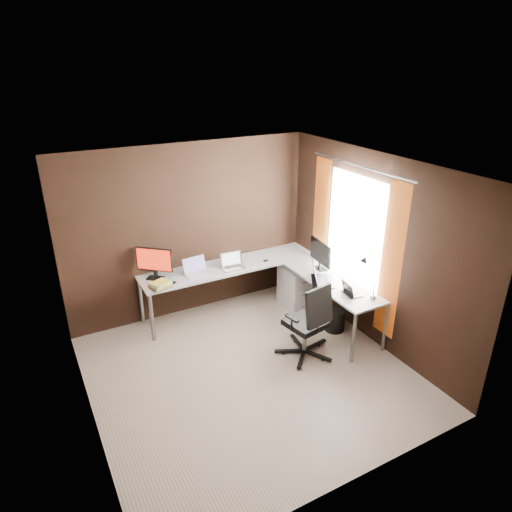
{
  "coord_description": "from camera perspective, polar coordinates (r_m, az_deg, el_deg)",
  "views": [
    {
      "loc": [
        -2.07,
        -4.0,
        3.54
      ],
      "look_at": [
        0.61,
        0.95,
        1.06
      ],
      "focal_mm": 32.0,
      "sensor_mm": 36.0,
      "label": 1
    }
  ],
  "objects": [
    {
      "name": "laptop_silver",
      "position": [
        6.59,
        -2.97,
        -1.04
      ],
      "size": [
        0.33,
        0.25,
        0.21
      ],
      "rotation": [
        0.0,
        0.0,
        -0.07
      ],
      "color": "silver",
      "rests_on": "desk"
    },
    {
      "name": "monitor_left",
      "position": [
        6.32,
        -12.6,
        -0.68
      ],
      "size": [
        0.4,
        0.36,
        0.45
      ],
      "rotation": [
        0.0,
        0.0,
        -0.72
      ],
      "color": "black",
      "rests_on": "desk"
    },
    {
      "name": "laptop_white",
      "position": [
        6.45,
        -7.47,
        -1.78
      ],
      "size": [
        0.36,
        0.27,
        0.23
      ],
      "rotation": [
        0.0,
        0.0,
        0.1
      ],
      "color": "white",
      "rests_on": "desk"
    },
    {
      "name": "laptop_black_small",
      "position": [
        5.98,
        11.7,
        -4.36
      ],
      "size": [
        0.22,
        0.28,
        0.18
      ],
      "rotation": [
        0.0,
        0.0,
        1.43
      ],
      "color": "black",
      "rests_on": "desk"
    },
    {
      "name": "room",
      "position": [
        5.24,
        2.05,
        -1.82
      ],
      "size": [
        3.6,
        3.6,
        2.5
      ],
      "color": "#C6B19A",
      "rests_on": "ground"
    },
    {
      "name": "desk",
      "position": [
        6.48,
        1.46,
        -2.42
      ],
      "size": [
        2.65,
        2.25,
        0.73
      ],
      "color": "white",
      "rests_on": "ground"
    },
    {
      "name": "laptop_black_big",
      "position": [
        6.23,
        7.95,
        -2.69
      ],
      "size": [
        0.47,
        0.51,
        0.28
      ],
      "rotation": [
        0.0,
        0.0,
        1.02
      ],
      "color": "black",
      "rests_on": "desk"
    },
    {
      "name": "wastebasket",
      "position": [
        6.52,
        9.83,
        -7.87
      ],
      "size": [
        0.36,
        0.36,
        0.32
      ],
      "primitive_type": "cylinder",
      "rotation": [
        0.0,
        0.0,
        0.43
      ],
      "color": "black",
      "rests_on": "ground"
    },
    {
      "name": "mouse_left",
      "position": [
        6.22,
        -10.31,
        -3.29
      ],
      "size": [
        0.11,
        0.09,
        0.04
      ],
      "primitive_type": "ellipsoid",
      "rotation": [
        0.0,
        0.0,
        -0.42
      ],
      "color": "black",
      "rests_on": "desk"
    },
    {
      "name": "desk_lamp",
      "position": [
        5.8,
        13.84,
        -2.1
      ],
      "size": [
        0.18,
        0.21,
        0.55
      ],
      "rotation": [
        0.0,
        0.0,
        -0.04
      ],
      "color": "slate",
      "rests_on": "desk"
    },
    {
      "name": "book_stack",
      "position": [
        6.15,
        -11.85,
        -3.56
      ],
      "size": [
        0.3,
        0.27,
        0.08
      ],
      "rotation": [
        0.0,
        0.0,
        0.33
      ],
      "color": "#977951",
      "rests_on": "desk"
    },
    {
      "name": "drawer_pedestal",
      "position": [
        7.02,
        5.14,
        -3.83
      ],
      "size": [
        0.42,
        0.5,
        0.6
      ],
      "primitive_type": "cube",
      "color": "white",
      "rests_on": "ground"
    },
    {
      "name": "office_chair",
      "position": [
        5.89,
        6.41,
        -9.74
      ],
      "size": [
        0.58,
        0.59,
        1.03
      ],
      "rotation": [
        0.0,
        0.0,
        0.17
      ],
      "color": "black",
      "rests_on": "ground"
    },
    {
      "name": "mouse_corner",
      "position": [
        6.77,
        1.23,
        -0.58
      ],
      "size": [
        0.1,
        0.07,
        0.03
      ],
      "primitive_type": "ellipsoid",
      "rotation": [
        0.0,
        0.0,
        0.24
      ],
      "color": "black",
      "rests_on": "desk"
    },
    {
      "name": "monitor_right",
      "position": [
        6.51,
        8.08,
        0.3
      ],
      "size": [
        0.14,
        0.52,
        0.43
      ],
      "rotation": [
        0.0,
        0.0,
        1.48
      ],
      "color": "black",
      "rests_on": "desk"
    }
  ]
}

